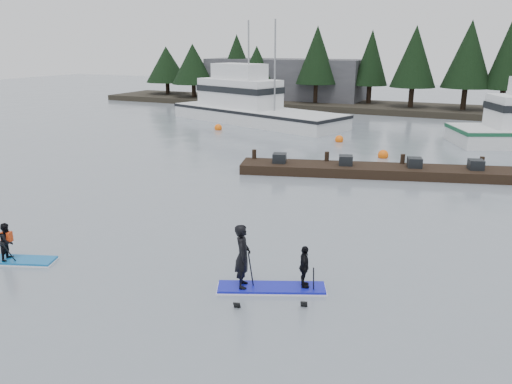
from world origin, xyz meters
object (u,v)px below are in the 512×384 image
at_px(floating_dock, 384,171).
at_px(paddleboard_solo, 8,248).
at_px(paddleboard_duo, 265,266).
at_px(fishing_boat_large, 251,114).

relative_size(floating_dock, paddleboard_solo, 5.21).
bearing_deg(paddleboard_solo, paddleboard_duo, -8.28).
distance_m(paddleboard_solo, paddleboard_duo, 8.23).
bearing_deg(paddleboard_duo, paddleboard_solo, 168.26).
distance_m(fishing_boat_large, paddleboard_solo, 30.49).
xyz_separation_m(floating_dock, paddleboard_solo, (-8.58, -15.88, 0.21)).
relative_size(fishing_boat_large, paddleboard_solo, 6.03).
xyz_separation_m(paddleboard_solo, paddleboard_duo, (8.05, 1.67, 0.27)).
xyz_separation_m(floating_dock, paddleboard_duo, (-0.53, -14.21, 0.47)).
distance_m(floating_dock, paddleboard_duo, 14.22).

